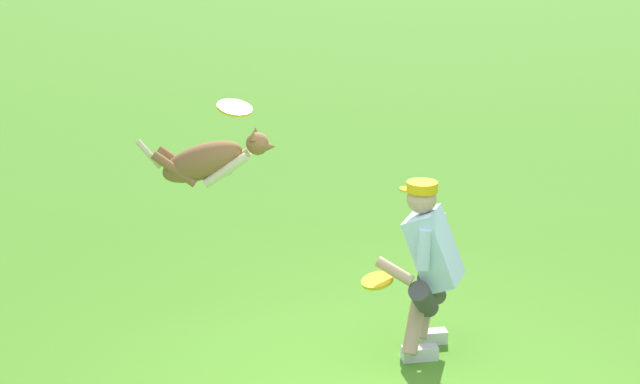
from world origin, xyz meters
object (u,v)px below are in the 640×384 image
dog (209,161)px  frisbee_flying (234,108)px  person (428,263)px  frisbee_held (377,281)px

dog → frisbee_flying: bearing=-2.8°
person → frisbee_flying: bearing=1.9°
person → frisbee_flying: 1.80m
frisbee_held → frisbee_flying: bearing=-40.0°
person → dog: dog is taller
dog → frisbee_held: (-1.11, 0.83, -0.70)m
person → frisbee_held: (0.38, 0.05, -0.09)m
person → frisbee_held: bearing=38.4°
person → frisbee_flying: frisbee_flying is taller
dog → frisbee_held: bearing=-21.8°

